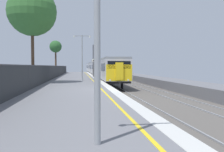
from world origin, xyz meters
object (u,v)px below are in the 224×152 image
at_px(signal_gantry, 95,57).
at_px(background_tree_centre, 56,47).
at_px(background_tree_left, 32,13).
at_px(platform_lamp_mid, 82,54).
at_px(speed_limit_sign, 94,65).
at_px(commuter_train_at_platform, 96,68).

height_order(signal_gantry, background_tree_centre, background_tree_centre).
xyz_separation_m(signal_gantry, background_tree_left, (-7.06, -14.77, 3.62)).
relative_size(platform_lamp_mid, background_tree_left, 0.57).
distance_m(signal_gantry, background_tree_left, 16.76).
distance_m(signal_gantry, speed_limit_sign, 3.26).
distance_m(platform_lamp_mid, background_tree_left, 7.29).
bearing_deg(background_tree_left, signal_gantry, 64.46).
bearing_deg(signal_gantry, speed_limit_sign, -97.17).
height_order(signal_gantry, speed_limit_sign, signal_gantry).
relative_size(commuter_train_at_platform, signal_gantry, 12.23).
distance_m(signal_gantry, platform_lamp_mid, 11.00).
xyz_separation_m(signal_gantry, background_tree_centre, (-7.96, 18.24, 2.88)).
bearing_deg(background_tree_centre, signal_gantry, -66.42).
bearing_deg(background_tree_left, background_tree_centre, 91.57).
height_order(commuter_train_at_platform, background_tree_centre, background_tree_centre).
height_order(commuter_train_at_platform, background_tree_left, background_tree_left).
xyz_separation_m(commuter_train_at_platform, platform_lamp_mid, (-3.69, -27.36, 1.90)).
height_order(signal_gantry, platform_lamp_mid, platform_lamp_mid).
xyz_separation_m(platform_lamp_mid, background_tree_left, (-4.85, -3.99, 3.70)).
distance_m(commuter_train_at_platform, background_tree_left, 32.97).
bearing_deg(speed_limit_sign, commuter_train_at_platform, 84.59).
xyz_separation_m(speed_limit_sign, background_tree_left, (-6.69, -11.87, 5.06)).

